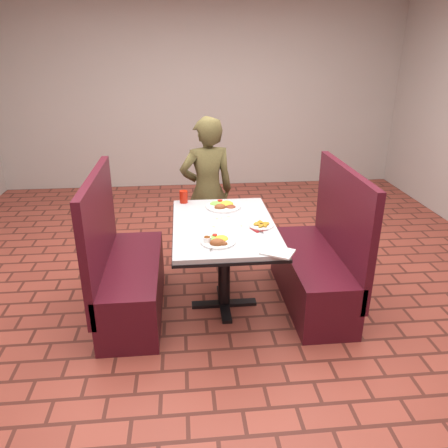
{
  "coord_description": "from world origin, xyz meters",
  "views": [
    {
      "loc": [
        -0.31,
        -3.17,
        2.06
      ],
      "look_at": [
        0.0,
        0.0,
        0.75
      ],
      "focal_mm": 35.0,
      "sensor_mm": 36.0,
      "label": 1
    }
  ],
  "objects_px": {
    "booth_bench_right": "(318,267)",
    "near_dinner_plate": "(217,239)",
    "dining_table": "(224,235)",
    "red_tumbler": "(184,197)",
    "far_dinner_plate": "(223,204)",
    "booth_bench_left": "(126,276)",
    "diner_person": "(207,192)",
    "plantain_plate": "(261,225)"
  },
  "relations": [
    {
      "from": "booth_bench_right",
      "to": "near_dinner_plate",
      "type": "xyz_separation_m",
      "value": [
        -0.88,
        -0.35,
        0.45
      ]
    },
    {
      "from": "dining_table",
      "to": "red_tumbler",
      "type": "relative_size",
      "value": 11.05
    },
    {
      "from": "dining_table",
      "to": "far_dinner_plate",
      "type": "bearing_deg",
      "value": 85.37
    },
    {
      "from": "dining_table",
      "to": "red_tumbler",
      "type": "bearing_deg",
      "value": 119.9
    },
    {
      "from": "booth_bench_left",
      "to": "far_dinner_plate",
      "type": "bearing_deg",
      "value": 24.61
    },
    {
      "from": "booth_bench_left",
      "to": "booth_bench_right",
      "type": "distance_m",
      "value": 1.6
    },
    {
      "from": "diner_person",
      "to": "near_dinner_plate",
      "type": "relative_size",
      "value": 5.91
    },
    {
      "from": "dining_table",
      "to": "plantain_plate",
      "type": "distance_m",
      "value": 0.31
    },
    {
      "from": "booth_bench_left",
      "to": "plantain_plate",
      "type": "bearing_deg",
      "value": -3.82
    },
    {
      "from": "dining_table",
      "to": "booth_bench_right",
      "type": "distance_m",
      "value": 0.86
    },
    {
      "from": "near_dinner_plate",
      "to": "plantain_plate",
      "type": "height_order",
      "value": "near_dinner_plate"
    },
    {
      "from": "dining_table",
      "to": "diner_person",
      "type": "relative_size",
      "value": 0.83
    },
    {
      "from": "dining_table",
      "to": "diner_person",
      "type": "bearing_deg",
      "value": 95.0
    },
    {
      "from": "dining_table",
      "to": "booth_bench_left",
      "type": "relative_size",
      "value": 1.01
    },
    {
      "from": "booth_bench_left",
      "to": "diner_person",
      "type": "relative_size",
      "value": 0.82
    },
    {
      "from": "booth_bench_left",
      "to": "far_dinner_plate",
      "type": "height_order",
      "value": "booth_bench_left"
    },
    {
      "from": "booth_bench_right",
      "to": "near_dinner_plate",
      "type": "bearing_deg",
      "value": -158.4
    },
    {
      "from": "booth_bench_left",
      "to": "booth_bench_right",
      "type": "bearing_deg",
      "value": 0.0
    },
    {
      "from": "booth_bench_right",
      "to": "plantain_plate",
      "type": "relative_size",
      "value": 6.29
    },
    {
      "from": "dining_table",
      "to": "plantain_plate",
      "type": "height_order",
      "value": "plantain_plate"
    },
    {
      "from": "booth_bench_right",
      "to": "diner_person",
      "type": "xyz_separation_m",
      "value": [
        -0.88,
        0.89,
        0.4
      ]
    },
    {
      "from": "diner_person",
      "to": "near_dinner_plate",
      "type": "xyz_separation_m",
      "value": [
        -0.0,
        -1.24,
        0.05
      ]
    },
    {
      "from": "booth_bench_right",
      "to": "red_tumbler",
      "type": "distance_m",
      "value": 1.32
    },
    {
      "from": "booth_bench_right",
      "to": "far_dinner_plate",
      "type": "height_order",
      "value": "booth_bench_right"
    },
    {
      "from": "dining_table",
      "to": "near_dinner_plate",
      "type": "distance_m",
      "value": 0.38
    },
    {
      "from": "near_dinner_plate",
      "to": "diner_person",
      "type": "bearing_deg",
      "value": 89.83
    },
    {
      "from": "booth_bench_right",
      "to": "far_dinner_plate",
      "type": "xyz_separation_m",
      "value": [
        -0.77,
        0.38,
        0.45
      ]
    },
    {
      "from": "booth_bench_left",
      "to": "near_dinner_plate",
      "type": "relative_size",
      "value": 4.85
    },
    {
      "from": "dining_table",
      "to": "near_dinner_plate",
      "type": "bearing_deg",
      "value": -103.17
    },
    {
      "from": "booth_bench_left",
      "to": "red_tumbler",
      "type": "distance_m",
      "value": 0.87
    },
    {
      "from": "diner_person",
      "to": "far_dinner_plate",
      "type": "distance_m",
      "value": 0.52
    },
    {
      "from": "plantain_plate",
      "to": "dining_table",
      "type": "bearing_deg",
      "value": 165.66
    },
    {
      "from": "near_dinner_plate",
      "to": "far_dinner_plate",
      "type": "relative_size",
      "value": 0.83
    },
    {
      "from": "booth_bench_left",
      "to": "near_dinner_plate",
      "type": "bearing_deg",
      "value": -25.91
    },
    {
      "from": "red_tumbler",
      "to": "far_dinner_plate",
      "type": "bearing_deg",
      "value": -25.07
    },
    {
      "from": "booth_bench_left",
      "to": "booth_bench_right",
      "type": "height_order",
      "value": "same"
    },
    {
      "from": "far_dinner_plate",
      "to": "dining_table",
      "type": "bearing_deg",
      "value": -94.63
    },
    {
      "from": "near_dinner_plate",
      "to": "red_tumbler",
      "type": "relative_size",
      "value": 2.25
    },
    {
      "from": "diner_person",
      "to": "red_tumbler",
      "type": "xyz_separation_m",
      "value": [
        -0.23,
        -0.35,
        0.07
      ]
    },
    {
      "from": "booth_bench_right",
      "to": "plantain_plate",
      "type": "bearing_deg",
      "value": -172.02
    },
    {
      "from": "booth_bench_right",
      "to": "plantain_plate",
      "type": "height_order",
      "value": "booth_bench_right"
    },
    {
      "from": "booth_bench_right",
      "to": "red_tumbler",
      "type": "xyz_separation_m",
      "value": [
        -1.11,
        0.54,
        0.48
      ]
    }
  ]
}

